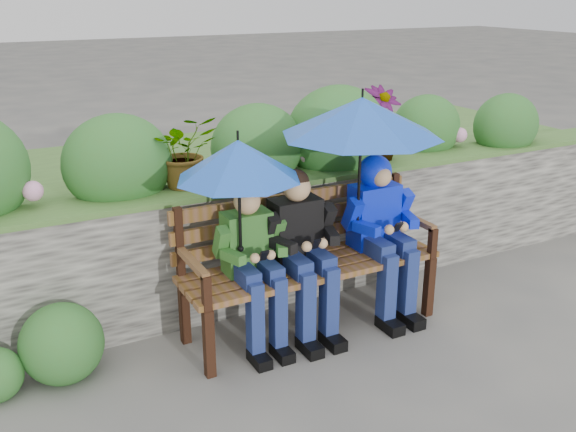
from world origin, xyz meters
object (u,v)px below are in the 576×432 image
umbrella_left (238,160)px  umbrella_right (362,117)px  park_bench (306,252)px  boy_right (381,222)px  boy_left (253,258)px  boy_middle (302,245)px

umbrella_left → umbrella_right: (0.97, 0.03, 0.19)m
park_bench → boy_right: boy_right is taller
boy_right → boy_left: bearing=-179.7°
umbrella_left → umbrella_right: size_ratio=0.72×
park_bench → umbrella_right: (0.39, -0.08, 1.00)m
park_bench → boy_middle: boy_middle is taller
boy_middle → umbrella_left: umbrella_left is taller
boy_left → boy_right: bearing=0.3°
umbrella_right → umbrella_left: bearing=-178.1°
boy_middle → umbrella_right: bearing=1.9°
boy_left → umbrella_right: (0.87, 0.01, 0.91)m
park_bench → umbrella_left: bearing=-168.6°
boy_right → umbrella_left: bearing=-178.7°
park_bench → umbrella_left: umbrella_left is taller
boy_left → boy_right: boy_right is taller
park_bench → boy_left: 0.49m
boy_left → umbrella_right: bearing=0.7°
boy_right → umbrella_left: 1.34m
boy_middle → umbrella_right: size_ratio=1.05×
boy_middle → umbrella_right: 1.01m
boy_left → umbrella_right: 1.26m
boy_left → boy_middle: (0.39, -0.01, 0.02)m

